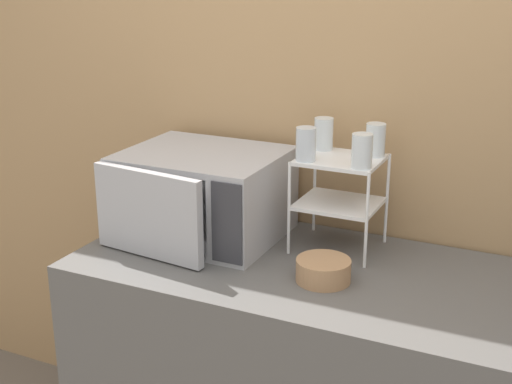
# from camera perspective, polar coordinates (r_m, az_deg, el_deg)

# --- Properties ---
(wall_back) EXTENTS (8.00, 0.06, 2.60)m
(wall_back) POSITION_cam_1_polar(r_m,az_deg,el_deg) (2.46, 7.28, 5.36)
(wall_back) COLOR tan
(wall_back) RESTS_ON ground_plane
(microwave) EXTENTS (0.52, 0.50, 0.29)m
(microwave) POSITION_cam_1_polar(r_m,az_deg,el_deg) (2.41, -4.42, -0.23)
(microwave) COLOR #ADADB2
(microwave) RESTS_ON counter
(dish_rack) EXTENTS (0.26, 0.24, 0.31)m
(dish_rack) POSITION_cam_1_polar(r_m,az_deg,el_deg) (2.29, 6.71, 0.66)
(dish_rack) COLOR white
(dish_rack) RESTS_ON counter
(glass_front_left) EXTENTS (0.06, 0.06, 0.10)m
(glass_front_left) POSITION_cam_1_polar(r_m,az_deg,el_deg) (2.21, 4.01, 3.85)
(glass_front_left) COLOR silver
(glass_front_left) RESTS_ON dish_rack
(glass_back_right) EXTENTS (0.06, 0.06, 0.10)m
(glass_back_right) POSITION_cam_1_polar(r_m,az_deg,el_deg) (2.29, 9.54, 4.14)
(glass_back_right) COLOR silver
(glass_back_right) RESTS_ON dish_rack
(glass_front_right) EXTENTS (0.06, 0.06, 0.10)m
(glass_front_right) POSITION_cam_1_polar(r_m,az_deg,el_deg) (2.15, 8.47, 3.26)
(glass_front_right) COLOR silver
(glass_front_right) RESTS_ON dish_rack
(glass_back_left) EXTENTS (0.06, 0.06, 0.10)m
(glass_back_left) POSITION_cam_1_polar(r_m,az_deg,el_deg) (2.35, 5.43, 4.66)
(glass_back_left) COLOR silver
(glass_back_left) RESTS_ON dish_rack
(bowl) EXTENTS (0.16, 0.16, 0.07)m
(bowl) POSITION_cam_1_polar(r_m,az_deg,el_deg) (2.12, 5.41, -6.28)
(bowl) COLOR #AD7F56
(bowl) RESTS_ON counter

